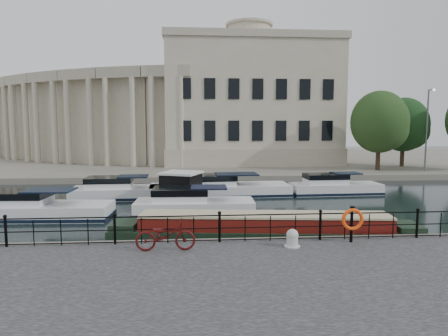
{
  "coord_description": "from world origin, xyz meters",
  "views": [
    {
      "loc": [
        -0.98,
        -17.37,
        5.04
      ],
      "look_at": [
        0.5,
        2.0,
        3.0
      ],
      "focal_mm": 32.0,
      "sensor_mm": 36.0,
      "label": 1
    }
  ],
  "objects_px": {
    "harbour_hut": "(181,190)",
    "mooring_bollard": "(292,238)",
    "life_ring_post": "(352,220)",
    "bicycle": "(165,235)",
    "narrowboat": "(264,232)"
  },
  "relations": [
    {
      "from": "mooring_bollard",
      "to": "narrowboat",
      "type": "distance_m",
      "value": 2.92
    },
    {
      "from": "life_ring_post",
      "to": "bicycle",
      "type": "bearing_deg",
      "value": -176.24
    },
    {
      "from": "harbour_hut",
      "to": "mooring_bollard",
      "type": "bearing_deg",
      "value": -45.61
    },
    {
      "from": "mooring_bollard",
      "to": "harbour_hut",
      "type": "xyz_separation_m",
      "value": [
        -4.47,
        11.29,
        0.09
      ]
    },
    {
      "from": "bicycle",
      "to": "life_ring_post",
      "type": "bearing_deg",
      "value": -86.76
    },
    {
      "from": "mooring_bollard",
      "to": "harbour_hut",
      "type": "relative_size",
      "value": 0.17
    },
    {
      "from": "narrowboat",
      "to": "harbour_hut",
      "type": "xyz_separation_m",
      "value": [
        -3.92,
        8.47,
        0.59
      ]
    },
    {
      "from": "bicycle",
      "to": "harbour_hut",
      "type": "relative_size",
      "value": 0.55
    },
    {
      "from": "bicycle",
      "to": "narrowboat",
      "type": "relative_size",
      "value": 0.16
    },
    {
      "from": "life_ring_post",
      "to": "harbour_hut",
      "type": "bearing_deg",
      "value": 122.31
    },
    {
      "from": "mooring_bollard",
      "to": "narrowboat",
      "type": "xyz_separation_m",
      "value": [
        -0.55,
        2.82,
        -0.5
      ]
    },
    {
      "from": "bicycle",
      "to": "life_ring_post",
      "type": "relative_size",
      "value": 1.52
    },
    {
      "from": "mooring_bollard",
      "to": "narrowboat",
      "type": "height_order",
      "value": "mooring_bollard"
    },
    {
      "from": "narrowboat",
      "to": "harbour_hut",
      "type": "distance_m",
      "value": 9.35
    },
    {
      "from": "mooring_bollard",
      "to": "life_ring_post",
      "type": "xyz_separation_m",
      "value": [
        2.44,
        0.36,
        0.57
      ]
    }
  ]
}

